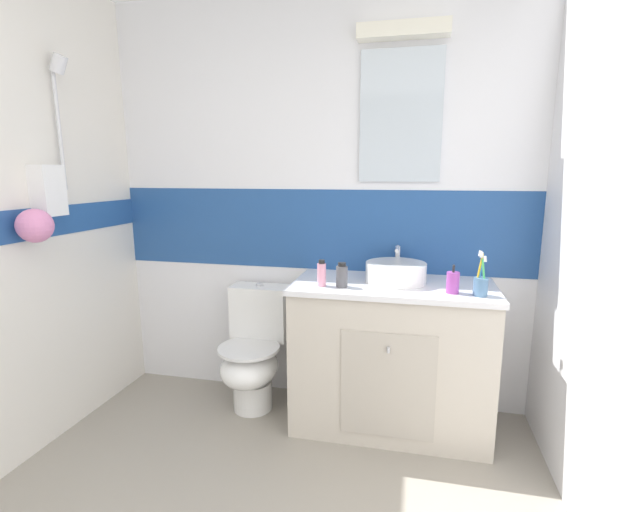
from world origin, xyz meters
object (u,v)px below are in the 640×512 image
Objects in this scene: sink_basin at (396,272)px; lotion_bottle_short at (342,276)px; soap_dispenser at (453,282)px; toilet at (254,352)px; toothbrush_cup at (481,284)px; deodorant_spray_can at (322,274)px.

lotion_bottle_short is at bearing -147.86° from sink_basin.
sink_basin reaches higher than soap_dispenser.
sink_basin is at bearing 0.84° from toilet.
toilet is 5.12× the size of soap_dispenser.
toothbrush_cup is (1.28, -0.18, 0.55)m from toilet.
toilet is 1.28m from soap_dispenser.
soap_dispenser is at bearing 169.83° from toothbrush_cup.
toilet is 5.30× the size of deodorant_spray_can.
lotion_bottle_short is (-0.57, -0.00, 0.01)m from soap_dispenser.
sink_basin is 2.64× the size of deodorant_spray_can.
toilet is at bearing 172.17° from soap_dispenser.
sink_basin is at bearing 149.87° from soap_dispenser.
deodorant_spray_can reaches higher than lotion_bottle_short.
toilet is 3.34× the size of toothbrush_cup.
sink_basin is 2.86× the size of lotion_bottle_short.
soap_dispenser reaches higher than lotion_bottle_short.
deodorant_spray_can is at bearing -155.31° from sink_basin.
toilet is (-0.85, -0.01, -0.55)m from sink_basin.
soap_dispenser is 0.57m from lotion_bottle_short.
lotion_bottle_short is at bearing 2.00° from deodorant_spray_can.
deodorant_spray_can is 1.08× the size of lotion_bottle_short.
sink_basin is at bearing 32.14° from lotion_bottle_short.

